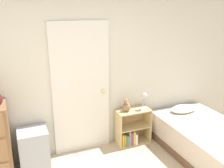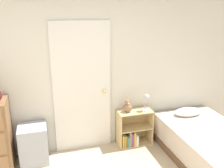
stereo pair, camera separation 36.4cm
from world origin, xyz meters
TOP-DOWN VIEW (x-y plane):
  - wall_back at (0.00, 2.15)m, footprint 10.00×0.06m
  - door_closed at (0.02, 2.10)m, footprint 0.90×0.09m
  - storage_bin at (-0.77, 1.90)m, footprint 0.41×0.39m
  - bookshelf at (0.81, 1.96)m, footprint 0.57×0.29m
  - teddy_bear at (0.72, 1.95)m, footprint 0.14×0.14m
  - desk_lamp at (1.02, 1.91)m, footprint 0.12×0.12m
  - bed at (1.76, 1.12)m, footprint 1.09×1.98m

SIDE VIEW (x-z plane):
  - bookshelf at x=0.81m, z-range -0.06..0.54m
  - bed at x=1.76m, z-range -0.05..0.53m
  - storage_bin at x=-0.77m, z-range 0.00..0.57m
  - teddy_bear at x=0.72m, z-range 0.58..0.80m
  - desk_lamp at x=1.02m, z-range 0.66..0.95m
  - door_closed at x=0.02m, z-range 0.00..2.04m
  - wall_back at x=0.00m, z-range 0.00..2.55m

